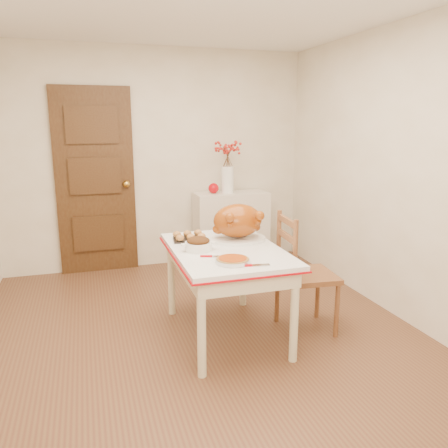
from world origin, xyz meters
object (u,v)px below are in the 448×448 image
object	(u,v)px
kitchen_table	(226,292)
turkey_platter	(238,223)
chair_oak	(307,273)
sideboard	(231,228)
pumpkin_pie	(233,260)

from	to	relation	value
kitchen_table	turkey_platter	size ratio (longest dim) A/B	2.58
chair_oak	sideboard	bearing A→B (deg)	6.09
pumpkin_pie	turkey_platter	bearing A→B (deg)	67.69
kitchen_table	turkey_platter	xyz separation A→B (m)	(0.16, 0.19, 0.51)
sideboard	kitchen_table	distance (m)	1.89
kitchen_table	pumpkin_pie	size ratio (longest dim) A/B	5.18
turkey_platter	kitchen_table	bearing A→B (deg)	-127.07
turkey_platter	sideboard	bearing A→B (deg)	76.40
sideboard	pumpkin_pie	xyz separation A→B (m)	(-0.70, -2.15, 0.32)
sideboard	turkey_platter	xyz separation A→B (m)	(-0.47, -1.59, 0.44)
pumpkin_pie	sideboard	bearing A→B (deg)	71.94
sideboard	chair_oak	world-z (taller)	chair_oak
sideboard	chair_oak	size ratio (longest dim) A/B	0.89
chair_oak	pumpkin_pie	distance (m)	0.83
kitchen_table	chair_oak	distance (m)	0.68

